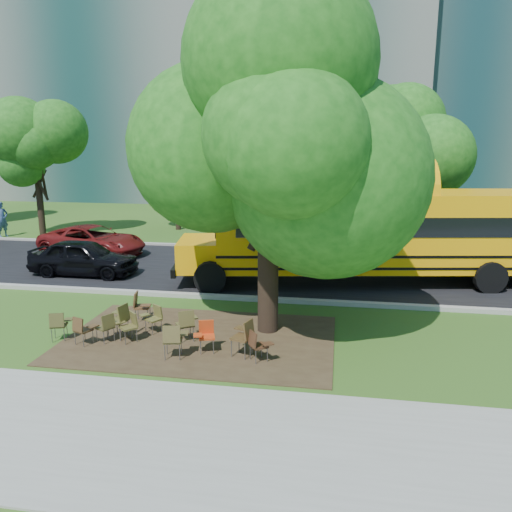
% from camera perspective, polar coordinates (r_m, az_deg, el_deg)
% --- Properties ---
extents(ground, '(160.00, 160.00, 0.00)m').
position_cam_1_polar(ground, '(14.13, -9.84, -8.36)').
color(ground, '#2B5019').
rests_on(ground, ground).
extents(sidewalk, '(60.00, 4.00, 0.04)m').
position_cam_1_polar(sidewalk, '(10.02, -19.75, -18.14)').
color(sidewalk, gray).
rests_on(sidewalk, ground).
extents(dirt_patch, '(7.00, 4.50, 0.03)m').
position_cam_1_polar(dirt_patch, '(13.39, -6.45, -9.39)').
color(dirt_patch, '#382819').
rests_on(dirt_patch, ground).
extents(asphalt_road, '(80.00, 8.00, 0.04)m').
position_cam_1_polar(asphalt_road, '(20.55, -3.42, -1.43)').
color(asphalt_road, black).
rests_on(asphalt_road, ground).
extents(kerb_near, '(80.00, 0.25, 0.14)m').
position_cam_1_polar(kerb_near, '(16.80, -6.48, -4.55)').
color(kerb_near, gray).
rests_on(kerb_near, ground).
extents(kerb_far, '(80.00, 0.25, 0.14)m').
position_cam_1_polar(kerb_far, '(24.45, -1.28, 1.00)').
color(kerb_far, gray).
rests_on(kerb_far, ground).
extents(building_main, '(38.00, 16.00, 22.00)m').
position_cam_1_polar(building_main, '(50.35, -5.20, 19.47)').
color(building_main, slate).
rests_on(building_main, ground).
extents(bg_tree_0, '(5.20, 5.20, 7.18)m').
position_cam_1_polar(bg_tree_0, '(30.30, -23.91, 10.78)').
color(bg_tree_0, black).
rests_on(bg_tree_0, ground).
extents(bg_tree_2, '(4.80, 4.80, 6.62)m').
position_cam_1_polar(bg_tree_2, '(29.97, -9.12, 10.99)').
color(bg_tree_2, black).
rests_on(bg_tree_2, ground).
extents(bg_tree_3, '(5.60, 5.60, 7.84)m').
position_cam_1_polar(bg_tree_3, '(26.64, 17.48, 12.14)').
color(bg_tree_3, black).
rests_on(bg_tree_3, ground).
extents(main_tree, '(7.20, 7.20, 8.76)m').
position_cam_1_polar(main_tree, '(12.94, 1.47, 13.23)').
color(main_tree, black).
rests_on(main_tree, ground).
extents(school_bus, '(13.97, 5.17, 3.35)m').
position_cam_1_polar(school_bus, '(18.71, 14.41, 2.79)').
color(school_bus, orange).
rests_on(school_bus, ground).
extents(chair_0, '(0.54, 0.59, 0.80)m').
position_cam_1_polar(chair_0, '(14.01, -21.59, -7.13)').
color(chair_0, '#42401D').
rests_on(chair_0, ground).
extents(chair_1, '(0.63, 0.49, 0.78)m').
position_cam_1_polar(chair_1, '(13.47, -19.23, -7.77)').
color(chair_1, '#462E19').
rests_on(chair_1, ground).
extents(chair_2, '(0.52, 0.66, 0.79)m').
position_cam_1_polar(chair_2, '(13.50, -16.70, -7.53)').
color(chair_2, '#48421F').
rests_on(chair_2, ground).
extents(chair_3, '(0.69, 0.55, 0.80)m').
position_cam_1_polar(chair_3, '(13.39, -14.27, -7.52)').
color(chair_3, brown).
rests_on(chair_3, ground).
extents(chair_4, '(0.60, 0.62, 0.89)m').
position_cam_1_polar(chair_4, '(12.11, -9.41, -9.19)').
color(chair_4, '#4E4322').
rests_on(chair_4, ground).
extents(chair_5, '(0.55, 0.60, 0.80)m').
position_cam_1_polar(chair_5, '(12.44, -5.78, -8.77)').
color(chair_5, '#B73913').
rests_on(chair_5, ground).
extents(chair_6, '(0.58, 0.73, 0.94)m').
position_cam_1_polar(chair_6, '(12.09, -1.34, -8.90)').
color(chair_6, '#483319').
rests_on(chair_6, ground).
extents(chair_7, '(0.65, 0.52, 0.78)m').
position_cam_1_polar(chair_7, '(11.82, 0.16, -9.96)').
color(chair_7, '#422717').
rests_on(chair_7, ground).
extents(chair_8, '(0.55, 0.70, 0.94)m').
position_cam_1_polar(chair_8, '(13.68, -15.28, -6.76)').
color(chair_8, '#4F4B22').
rests_on(chair_8, ground).
extents(chair_9, '(0.65, 0.51, 0.77)m').
position_cam_1_polar(chair_9, '(13.88, -11.57, -6.73)').
color(chair_9, brown).
rests_on(chair_9, ground).
extents(chair_10, '(0.62, 0.61, 0.90)m').
position_cam_1_polar(chair_10, '(14.70, -13.09, -5.36)').
color(chair_10, '#51341C').
rests_on(chair_10, ground).
extents(chair_11, '(0.59, 0.73, 0.88)m').
position_cam_1_polar(chair_11, '(13.09, -7.95, -7.47)').
color(chair_11, brown).
rests_on(chair_11, ground).
extents(black_car, '(4.19, 1.72, 1.42)m').
position_cam_1_polar(black_car, '(20.53, -19.10, -0.16)').
color(black_car, black).
rests_on(black_car, ground).
extents(bg_car_red, '(5.30, 3.18, 1.38)m').
position_cam_1_polar(bg_car_red, '(24.08, -18.17, 1.68)').
color(bg_car_red, '#5F1010').
rests_on(bg_car_red, ground).
extents(pedestrian_a, '(0.69, 0.83, 1.95)m').
position_cam_1_polar(pedestrian_a, '(30.80, -27.04, 3.76)').
color(pedestrian_a, '#344B75').
rests_on(pedestrian_a, ground).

